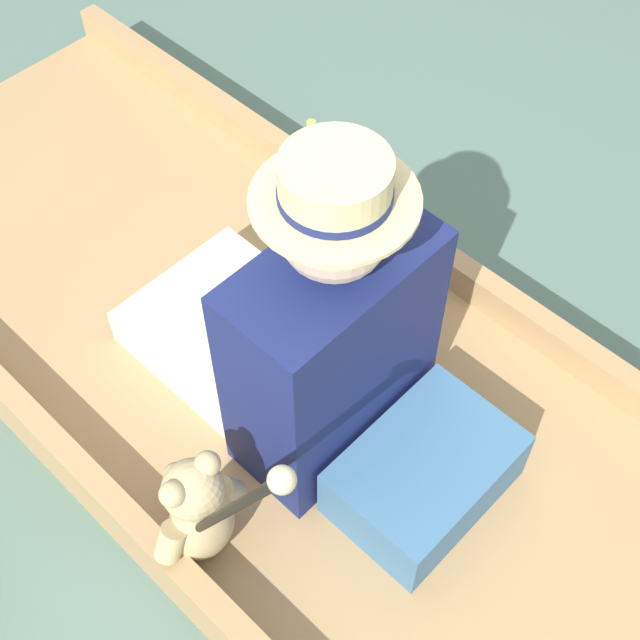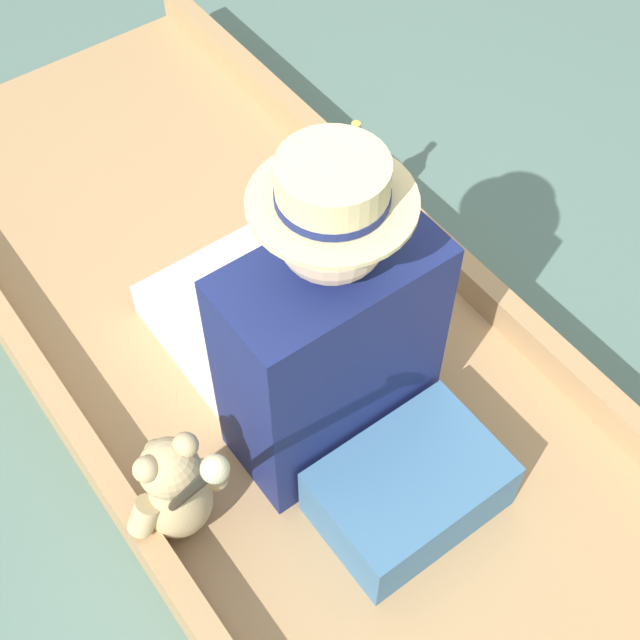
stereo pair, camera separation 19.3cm
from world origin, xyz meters
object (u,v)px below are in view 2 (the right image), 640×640
(wine_glass, at_px, (348,243))
(champagne_bottle, at_px, (354,171))
(walking_cane, at_px, (188,492))
(teddy_bear, at_px, (176,491))
(seated_person, at_px, (311,331))

(wine_glass, relative_size, champagne_bottle, 0.59)
(walking_cane, height_order, champagne_bottle, walking_cane)
(teddy_bear, bearing_deg, walking_cane, -98.90)
(seated_person, distance_m, walking_cane, 0.54)
(wine_glass, bearing_deg, walking_cane, -145.22)
(wine_glass, bearing_deg, teddy_bear, -153.44)
(seated_person, height_order, walking_cane, seated_person)
(wine_glass, bearing_deg, champagne_bottle, 48.56)
(wine_glass, distance_m, champagne_bottle, 0.25)
(teddy_bear, distance_m, walking_cane, 0.36)
(wine_glass, bearing_deg, seated_person, -138.63)
(wine_glass, relative_size, walking_cane, 0.24)
(teddy_bear, relative_size, walking_cane, 0.44)
(seated_person, height_order, teddy_bear, seated_person)
(teddy_bear, bearing_deg, seated_person, 10.94)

